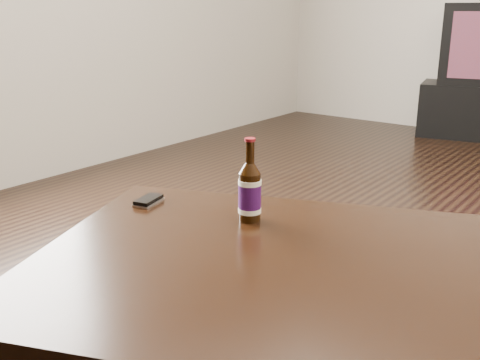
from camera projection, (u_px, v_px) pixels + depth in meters
The scene contains 4 objects.
floor at pixel (447, 306), 2.01m from camera, with size 5.00×6.00×0.01m, color black.
coffee_table at pixel (361, 302), 1.14m from camera, with size 1.57×1.26×0.51m.
beer_bottle at pixel (250, 192), 1.37m from camera, with size 0.07×0.07×0.21m.
phone at pixel (149, 201), 1.51m from camera, with size 0.07×0.10×0.02m.
Camera 1 is at (0.50, -1.87, 1.02)m, focal length 42.00 mm.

